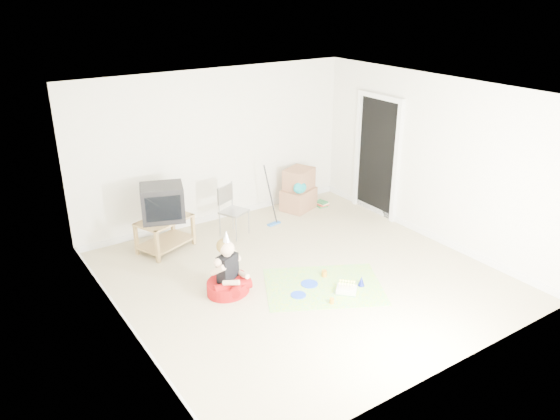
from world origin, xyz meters
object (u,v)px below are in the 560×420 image
cardboard_boxes (299,190)px  birthday_cake (347,290)px  tv_stand (165,232)px  folding_chair (234,212)px  seated_woman (228,279)px  crt_tv (162,202)px

cardboard_boxes → birthday_cake: (-1.18, -2.78, -0.32)m
tv_stand → folding_chair: folding_chair is taller
birthday_cake → tv_stand: bearing=120.4°
folding_chair → seated_woman: 1.82m
tv_stand → cardboard_boxes: cardboard_boxes is taller
folding_chair → tv_stand: bearing=173.5°
cardboard_boxes → seated_woman: seated_woman is taller
tv_stand → crt_tv: 0.48m
crt_tv → folding_chair: bearing=12.9°
seated_woman → cardboard_boxes: bearing=37.0°
crt_tv → cardboard_boxes: size_ratio=0.83×
folding_chair → cardboard_boxes: 1.58m
crt_tv → cardboard_boxes: (2.69, 0.22, -0.42)m
tv_stand → crt_tv: (0.00, -0.00, 0.48)m
seated_woman → birthday_cake: bearing=-34.4°
tv_stand → seated_woman: 1.68m
folding_chair → birthday_cake: size_ratio=2.55×
tv_stand → birthday_cake: 2.98m
seated_woman → crt_tv: bearing=96.6°
crt_tv → birthday_cake: 3.06m
crt_tv → folding_chair: 1.21m
folding_chair → seated_woman: (-0.95, -1.53, -0.22)m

